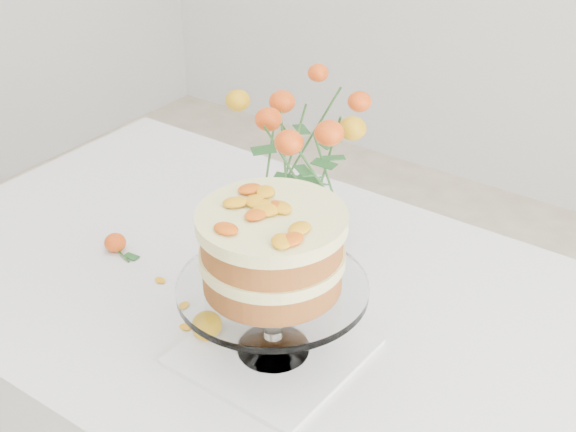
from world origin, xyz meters
name	(u,v)px	position (x,y,z in m)	size (l,w,h in m)	color
table	(240,311)	(0.00, 0.00, 0.67)	(1.43, 0.93, 0.76)	tan
napkin	(273,351)	(0.19, -0.14, 0.76)	(0.28, 0.28, 0.01)	white
cake_stand	(272,258)	(0.19, -0.14, 0.96)	(0.32, 0.32, 0.29)	white
rose_vase	(301,141)	(0.02, 0.19, 0.99)	(0.31, 0.31, 0.40)	white
loose_rose_near	(207,328)	(0.07, -0.18, 0.78)	(0.09, 0.06, 0.05)	gold
loose_rose_far	(115,243)	(-0.27, -0.07, 0.78)	(0.08, 0.05, 0.04)	#CB3F09
stray_petal_a	(160,280)	(-0.12, -0.10, 0.76)	(0.03, 0.02, 0.00)	orange
stray_petal_b	(184,309)	(-0.02, -0.14, 0.76)	(0.03, 0.02, 0.00)	orange
stray_petal_c	(186,327)	(0.02, -0.18, 0.76)	(0.03, 0.02, 0.00)	orange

